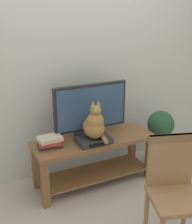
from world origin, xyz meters
TOP-DOWN VIEW (x-y plane):
  - ground_plane at (0.00, 0.00)m, footprint 12.00×12.00m
  - back_wall at (0.00, 0.92)m, footprint 7.00×0.12m
  - tv_stand at (-0.07, 0.46)m, footprint 1.33×0.46m
  - tv at (-0.07, 0.54)m, footprint 0.82×0.20m
  - media_box at (-0.12, 0.37)m, footprint 0.35×0.24m
  - cat at (-0.12, 0.36)m, footprint 0.21×0.34m
  - wooden_chair at (0.14, -0.58)m, footprint 0.52×0.52m
  - book_stack at (-0.56, 0.47)m, footprint 0.25×0.19m
  - potted_plant at (0.82, 0.47)m, footprint 0.32×0.32m

SIDE VIEW (x-z plane):
  - ground_plane at x=0.00m, z-range 0.00..0.00m
  - tv_stand at x=-0.07m, z-range 0.10..0.64m
  - potted_plant at x=0.82m, z-range 0.05..0.76m
  - wooden_chair at x=0.14m, z-range 0.07..0.99m
  - media_box at x=-0.12m, z-range 0.54..0.60m
  - book_stack at x=-0.56m, z-range 0.55..0.66m
  - cat at x=-0.12m, z-range 0.55..0.96m
  - tv at x=-0.07m, z-range 0.56..1.15m
  - back_wall at x=0.00m, z-range 0.00..2.80m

